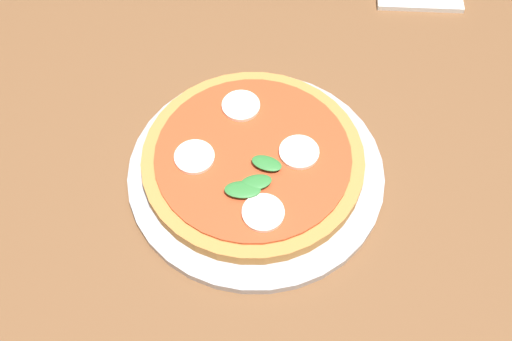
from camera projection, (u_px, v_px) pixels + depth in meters
name	position (u px, v px, depth m)	size (l,w,h in m)	color
dining_table	(216.00, 227.00, 0.82)	(1.34, 1.20, 0.73)	brown
serving_tray	(256.00, 172.00, 0.76)	(0.32, 0.32, 0.01)	#B2B2B7
pizza	(253.00, 159.00, 0.75)	(0.27, 0.27, 0.03)	#C6843F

